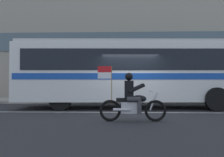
% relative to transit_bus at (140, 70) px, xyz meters
% --- Properties ---
extents(ground_plane, '(60.00, 60.00, 0.00)m').
position_rel_transit_bus_xyz_m(ground_plane, '(-0.51, -1.19, -1.88)').
color(ground_plane, '#2B2B2D').
extents(sidewalk_curb, '(28.00, 3.80, 0.15)m').
position_rel_transit_bus_xyz_m(sidewalk_curb, '(-0.51, 3.91, -1.81)').
color(sidewalk_curb, '#A39E93').
rests_on(sidewalk_curb, ground_plane).
extents(lane_center_stripe, '(26.60, 0.14, 0.01)m').
position_rel_transit_bus_xyz_m(lane_center_stripe, '(-0.51, -1.79, -1.88)').
color(lane_center_stripe, silver).
rests_on(lane_center_stripe, ground_plane).
extents(office_building_facade, '(28.00, 0.89, 12.48)m').
position_rel_transit_bus_xyz_m(office_building_facade, '(-0.51, 6.20, 4.37)').
color(office_building_facade, gray).
rests_on(office_building_facade, ground_plane).
extents(transit_bus, '(11.95, 3.08, 3.22)m').
position_rel_transit_bus_xyz_m(transit_bus, '(0.00, 0.00, 0.00)').
color(transit_bus, white).
rests_on(transit_bus, ground_plane).
extents(motorcycle_with_rider, '(2.20, 0.64, 1.78)m').
position_rel_transit_bus_xyz_m(motorcycle_with_rider, '(-0.60, -4.04, -1.22)').
color(motorcycle_with_rider, black).
rests_on(motorcycle_with_rider, ground_plane).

